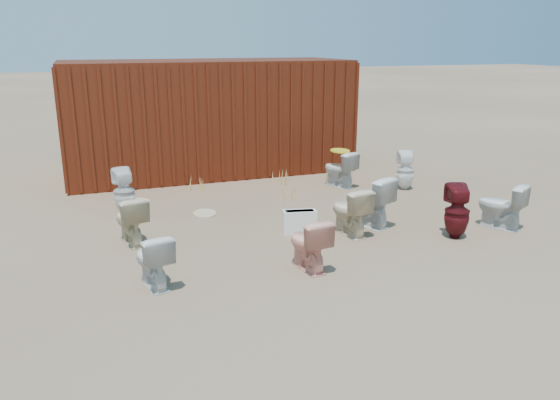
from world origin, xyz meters
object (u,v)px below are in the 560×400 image
object	(u,v)px
shipping_container	(208,116)
toilet_front_c	(368,201)
toilet_front_a	(153,260)
toilet_front_maroon	(457,212)
toilet_back_e	(405,170)
toilet_back_a	(124,191)
toilet_front_pink	(308,244)
toilet_back_yellowlid	(339,169)
toilet_back_beige_left	(130,220)
toilet_front_e	(501,206)
loose_tank	(300,222)
toilet_back_beige_right	(350,211)

from	to	relation	value
shipping_container	toilet_front_c	size ratio (longest dim) A/B	7.45
toilet_front_a	toilet_front_maroon	bearing A→B (deg)	171.19
toilet_front_maroon	toilet_back_e	world-z (taller)	toilet_front_maroon
toilet_back_e	toilet_back_a	bearing A→B (deg)	20.69
toilet_front_a	toilet_back_a	xyz separation A→B (m)	(-0.07, 3.04, 0.05)
toilet_front_pink	toilet_front_a	bearing A→B (deg)	-11.96
toilet_back_a	toilet_back_yellowlid	bearing A→B (deg)	176.48
toilet_front_pink	toilet_front_c	world-z (taller)	toilet_front_c
toilet_back_beige_left	toilet_front_maroon	bearing A→B (deg)	152.18
toilet_front_e	loose_tank	bearing A→B (deg)	-43.97
toilet_front_c	toilet_front_e	xyz separation A→B (m)	(1.88, -0.79, -0.05)
shipping_container	toilet_back_beige_left	size ratio (longest dim) A/B	8.47
toilet_front_maroon	toilet_front_c	bearing A→B (deg)	-21.97
toilet_front_pink	toilet_back_e	xyz separation A→B (m)	(3.29, 2.94, 0.04)
shipping_container	loose_tank	xyz separation A→B (m)	(0.32, -4.59, -1.02)
toilet_front_a	toilet_front_maroon	xyz separation A→B (m)	(4.39, 0.16, 0.07)
toilet_back_a	toilet_back_beige_left	xyz separation A→B (m)	(-0.04, -1.49, -0.03)
toilet_back_beige_right	toilet_back_e	size ratio (longest dim) A/B	0.96
toilet_front_c	toilet_front_e	size ratio (longest dim) A/B	1.13
toilet_front_c	toilet_back_beige_right	distance (m)	0.51
toilet_back_beige_left	shipping_container	bearing A→B (deg)	-127.40
toilet_back_beige_left	toilet_back_e	xyz separation A→B (m)	(5.31, 1.24, 0.02)
toilet_front_e	toilet_back_beige_left	bearing A→B (deg)	-41.19
shipping_container	toilet_back_a	size ratio (longest dim) A/B	7.75
toilet_back_yellowlid	toilet_back_e	distance (m)	1.28
shipping_container	toilet_front_c	xyz separation A→B (m)	(1.43, -4.65, -0.80)
toilet_front_maroon	toilet_back_a	size ratio (longest dim) A/B	1.03
toilet_front_maroon	toilet_back_beige_left	xyz separation A→B (m)	(-4.50, 1.39, -0.05)
shipping_container	toilet_front_a	distance (m)	6.13
toilet_back_e	toilet_back_beige_right	bearing A→B (deg)	65.02
toilet_front_pink	toilet_front_maroon	xyz separation A→B (m)	(2.49, 0.32, 0.06)
toilet_front_a	toilet_back_e	world-z (taller)	toilet_back_e
toilet_front_e	toilet_back_beige_right	bearing A→B (deg)	-41.05
toilet_front_a	toilet_back_beige_right	xyz separation A→B (m)	(2.99, 0.82, 0.03)
toilet_front_a	toilet_front_e	world-z (taller)	toilet_front_e
toilet_back_a	toilet_back_beige_left	world-z (taller)	toilet_back_a
toilet_back_e	toilet_back_beige_left	bearing A→B (deg)	36.52
toilet_front_pink	toilet_front_c	bearing A→B (deg)	-148.11
toilet_back_a	toilet_back_e	distance (m)	5.27
toilet_back_beige_right	toilet_front_a	bearing A→B (deg)	8.79
toilet_back_yellowlid	toilet_front_a	bearing A→B (deg)	17.26
shipping_container	toilet_front_maroon	size ratio (longest dim) A/B	7.51
toilet_back_yellowlid	toilet_front_c	bearing A→B (deg)	51.88
toilet_front_pink	toilet_front_e	distance (m)	3.43
toilet_front_c	toilet_back_beige_right	xyz separation A→B (m)	(-0.44, -0.26, -0.04)
loose_tank	toilet_back_e	bearing A→B (deg)	41.55
toilet_back_a	toilet_back_e	bearing A→B (deg)	168.90
toilet_back_a	loose_tank	distance (m)	3.05
shipping_container	toilet_back_e	world-z (taller)	shipping_container
toilet_front_c	toilet_back_yellowlid	bearing A→B (deg)	-129.37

